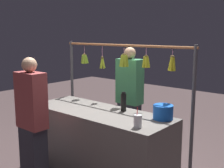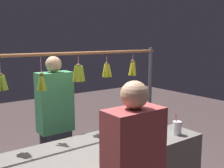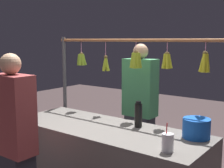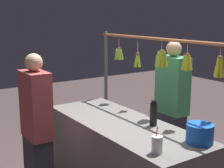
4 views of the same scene
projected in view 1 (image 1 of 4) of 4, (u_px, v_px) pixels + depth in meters
name	position (u px, v px, depth m)	size (l,w,h in m)	color
market_counter	(100.00, 142.00, 3.83)	(1.98, 0.73, 0.83)	#66605B
display_rack	(123.00, 77.00, 4.04)	(2.17, 0.15, 1.70)	#4C4C51
water_bottle	(123.00, 102.00, 3.73)	(0.07, 0.07, 0.25)	black
blue_bucket	(163.00, 112.00, 3.39)	(0.23, 0.23, 0.17)	blue
drink_cup	(138.00, 121.00, 3.09)	(0.09, 0.09, 0.22)	silver
vendor_person	(129.00, 101.00, 4.43)	(0.38, 0.21, 1.62)	#2D2D38
customer_person	(32.00, 125.00, 3.38)	(0.37, 0.20, 1.56)	#2D2D38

